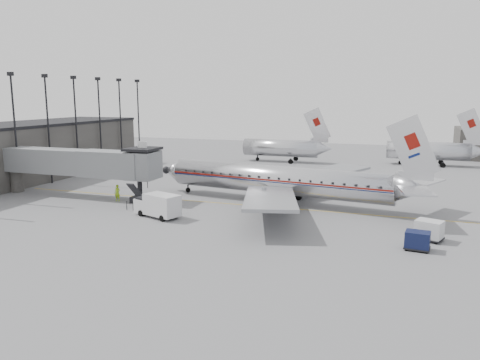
# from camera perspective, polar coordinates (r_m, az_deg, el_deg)

# --- Properties ---
(ground) EXTENTS (160.00, 160.00, 0.00)m
(ground) POSITION_cam_1_polar(r_m,az_deg,el_deg) (49.04, -4.83, -4.33)
(ground) COLOR slate
(ground) RESTS_ON ground
(terminal) EXTENTS (12.00, 46.00, 8.00)m
(terminal) POSITION_cam_1_polar(r_m,az_deg,el_deg) (75.87, -25.84, 2.93)
(terminal) COLOR #3B3835
(terminal) RESTS_ON ground
(apron_line) EXTENTS (60.00, 0.15, 0.01)m
(apron_line) POSITION_cam_1_polar(r_m,az_deg,el_deg) (53.43, 0.72, -3.07)
(apron_line) COLOR gold
(apron_line) RESTS_ON ground
(jet_bridge) EXTENTS (21.00, 6.20, 7.10)m
(jet_bridge) POSITION_cam_1_polar(r_m,az_deg,el_deg) (59.75, -18.23, 1.91)
(jet_bridge) COLOR slate
(jet_bridge) RESTS_ON ground
(floodlight_masts) EXTENTS (0.90, 42.25, 15.25)m
(floodlight_masts) POSITION_cam_1_polar(r_m,az_deg,el_deg) (73.36, -20.82, 6.50)
(floodlight_masts) COLOR black
(floodlight_masts) RESTS_ON ground
(distant_aircraft_near) EXTENTS (16.39, 3.20, 10.26)m
(distant_aircraft_near) POSITION_cam_1_polar(r_m,az_deg,el_deg) (88.47, 5.09, 3.99)
(distant_aircraft_near) COLOR silver
(distant_aircraft_near) RESTS_ON ground
(distant_aircraft_mid) EXTENTS (16.39, 3.20, 10.26)m
(distant_aircraft_mid) POSITION_cam_1_polar(r_m,az_deg,el_deg) (90.04, 22.03, 3.40)
(distant_aircraft_mid) COLOR silver
(distant_aircraft_mid) RESTS_ON ground
(airliner) EXTENTS (33.30, 30.64, 10.58)m
(airliner) POSITION_cam_1_polar(r_m,az_deg,el_deg) (54.16, 5.20, -0.06)
(airliner) COLOR silver
(airliner) RESTS_ON ground
(service_van) EXTENTS (5.57, 3.64, 2.45)m
(service_van) POSITION_cam_1_polar(r_m,az_deg,el_deg) (48.72, -10.02, -2.99)
(service_van) COLOR silver
(service_van) RESTS_ON ground
(baggage_cart_navy) EXTENTS (2.14, 1.73, 1.55)m
(baggage_cart_navy) POSITION_cam_1_polar(r_m,az_deg,el_deg) (40.60, 20.82, -6.88)
(baggage_cart_navy) COLOR #0D1437
(baggage_cart_navy) RESTS_ON ground
(baggage_cart_white) EXTENTS (2.70, 2.38, 1.76)m
(baggage_cart_white) POSITION_cam_1_polar(r_m,az_deg,el_deg) (43.58, 22.05, -5.65)
(baggage_cart_white) COLOR silver
(baggage_cart_white) RESTS_ON ground
(ramp_worker) EXTENTS (0.73, 0.48, 1.97)m
(ramp_worker) POSITION_cam_1_polar(r_m,az_deg,el_deg) (57.07, -14.72, -1.54)
(ramp_worker) COLOR #87B915
(ramp_worker) RESTS_ON ground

